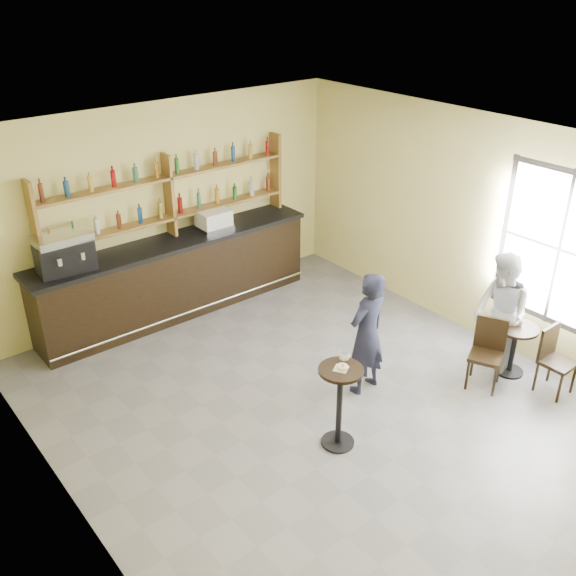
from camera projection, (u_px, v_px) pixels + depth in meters
floor at (316, 404)px, 8.03m from camera, size 7.00×7.00×0.00m
ceiling at (322, 152)px, 6.57m from camera, size 7.00×7.00×0.00m
wall_back at (166, 208)px, 9.72m from camera, size 7.00×0.00×7.00m
wall_left at (61, 389)px, 5.62m from camera, size 0.00×7.00×7.00m
wall_right at (479, 229)px, 8.97m from camera, size 0.00×7.00×7.00m
window_pane at (559, 249)px, 8.09m from camera, size 0.00×2.00×2.00m
window_frame at (559, 249)px, 8.09m from camera, size 0.04×1.70×2.10m
shelf_unit at (169, 197)px, 9.54m from camera, size 4.00×0.26×1.40m
liquor_bottles at (168, 186)px, 9.46m from camera, size 3.68×0.10×1.00m
bar_counter at (176, 277)px, 9.87m from camera, size 4.50×0.88×1.22m
espresso_machine at (64, 252)px, 8.56m from camera, size 0.77×0.53×0.52m
pastry_case at (214, 220)px, 9.93m from camera, size 0.54×0.45×0.30m
pedestal_table at (339, 407)px, 7.15m from camera, size 0.61×0.61×1.03m
napkin at (341, 369)px, 6.91m from camera, size 0.20×0.20×0.00m
donut at (342, 367)px, 6.90m from camera, size 0.17×0.17×0.05m
cup_pedestal at (344, 357)px, 7.04m from camera, size 0.15×0.15×0.09m
man_main at (367, 334)px, 7.96m from camera, size 0.64×0.46×1.64m
cafe_table at (513, 350)px, 8.49m from camera, size 0.74×0.74×0.71m
cup_cafe at (520, 323)px, 8.34m from camera, size 0.11×0.11×0.08m
chair_west at (486, 355)px, 8.17m from camera, size 0.53×0.53×0.93m
chair_south at (558, 362)px, 8.06m from camera, size 0.39×0.39×0.90m
patron_second at (501, 313)px, 8.39m from camera, size 0.92×1.00×1.66m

